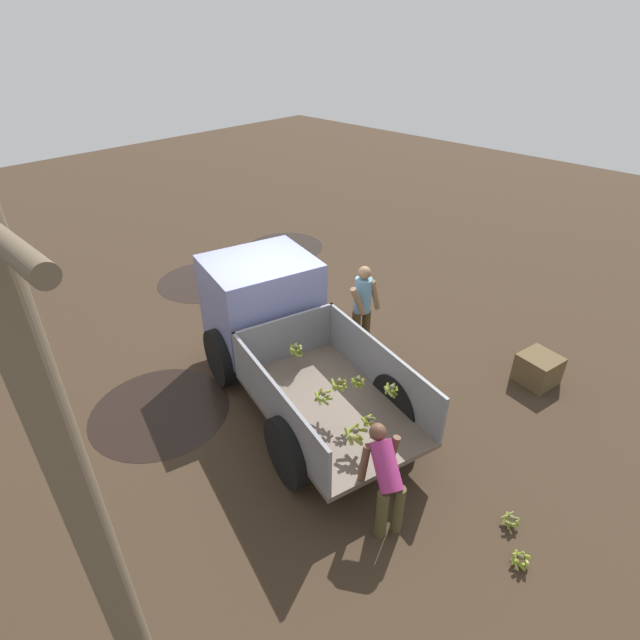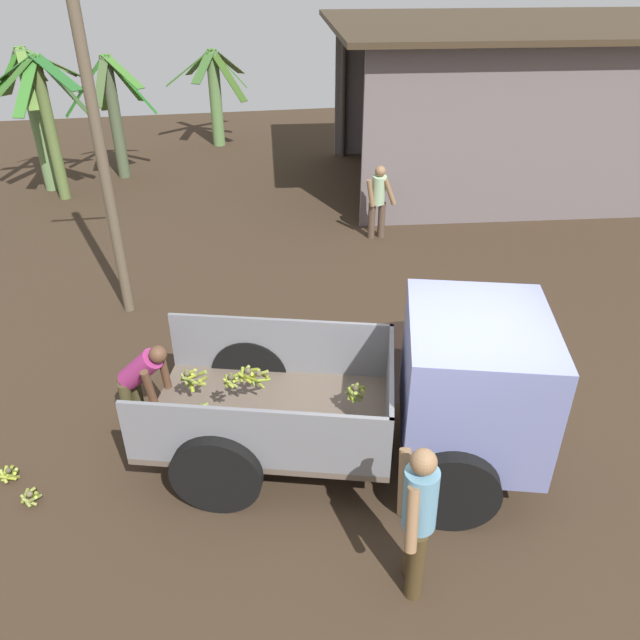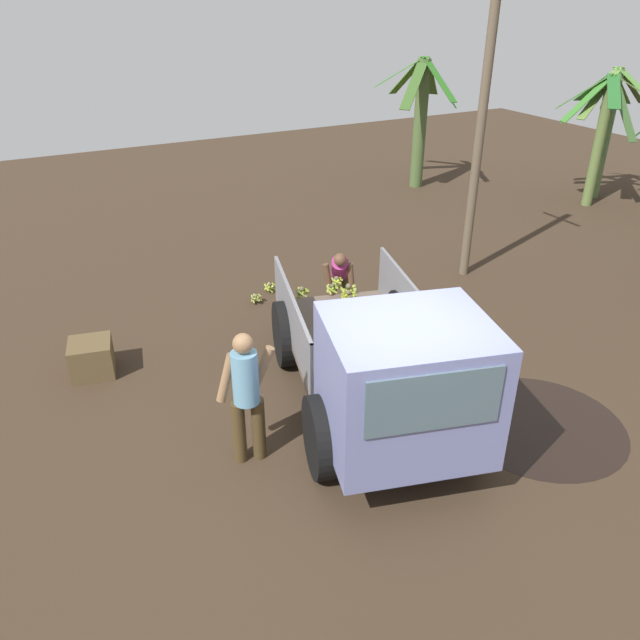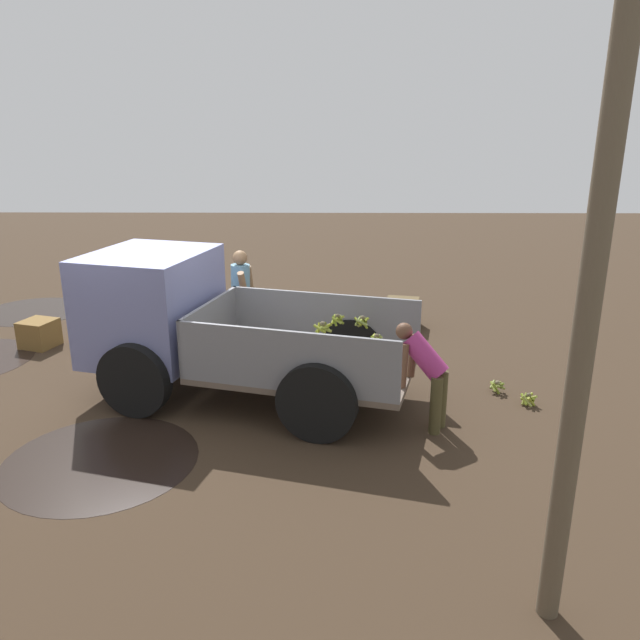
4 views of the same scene
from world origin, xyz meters
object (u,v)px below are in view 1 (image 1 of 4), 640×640
object	(u,v)px
person_foreground_visitor	(363,305)
wooden_crate_1	(250,276)
utility_pole	(123,612)
wooden_crate_0	(538,369)
cargo_truck	(275,322)
person_worker_loading	(386,477)
banana_bunch_on_ground_1	(520,560)
banana_bunch_on_ground_0	(511,520)

from	to	relation	value
person_foreground_visitor	wooden_crate_1	distance (m)	3.57
utility_pole	wooden_crate_0	bearing A→B (deg)	-87.44
cargo_truck	wooden_crate_1	world-z (taller)	cargo_truck
person_worker_loading	wooden_crate_1	size ratio (longest dim) A/B	2.56
person_worker_loading	banana_bunch_on_ground_1	bearing A→B (deg)	-129.93
banana_bunch_on_ground_1	wooden_crate_1	world-z (taller)	wooden_crate_1
person_worker_loading	banana_bunch_on_ground_0	world-z (taller)	person_worker_loading
banana_bunch_on_ground_1	wooden_crate_0	distance (m)	3.65
person_worker_loading	wooden_crate_0	bearing A→B (deg)	-64.88
wooden_crate_0	person_worker_loading	bearing A→B (deg)	87.20
cargo_truck	utility_pole	size ratio (longest dim) A/B	0.88
cargo_truck	banana_bunch_on_ground_1	bearing A→B (deg)	-170.49
wooden_crate_0	wooden_crate_1	bearing A→B (deg)	10.39
person_foreground_visitor	banana_bunch_on_ground_1	world-z (taller)	person_foreground_visitor
banana_bunch_on_ground_0	person_worker_loading	bearing A→B (deg)	40.56
banana_bunch_on_ground_0	wooden_crate_1	world-z (taller)	wooden_crate_1
banana_bunch_on_ground_1	wooden_crate_0	xyz separation A→B (m)	(1.32, -3.40, 0.16)
person_foreground_visitor	banana_bunch_on_ground_1	xyz separation A→B (m)	(-4.11, 2.06, -0.85)
banana_bunch_on_ground_1	wooden_crate_0	world-z (taller)	wooden_crate_0
utility_pole	person_foreground_visitor	size ratio (longest dim) A/B	3.15
cargo_truck	banana_bunch_on_ground_0	bearing A→B (deg)	-165.56
cargo_truck	utility_pole	xyz separation A→B (m)	(-3.69, 4.21, 1.71)
cargo_truck	wooden_crate_1	distance (m)	3.51
person_foreground_visitor	wooden_crate_1	world-z (taller)	person_foreground_visitor
person_worker_loading	person_foreground_visitor	bearing A→B (deg)	-17.96
banana_bunch_on_ground_1	wooden_crate_1	bearing A→B (deg)	-16.45
wooden_crate_1	person_foreground_visitor	bearing A→B (deg)	176.95
cargo_truck	person_foreground_visitor	xyz separation A→B (m)	(-0.58, -1.58, -0.10)
banana_bunch_on_ground_0	wooden_crate_1	size ratio (longest dim) A/B	0.44
person_foreground_visitor	wooden_crate_1	bearing A→B (deg)	-171.02
wooden_crate_1	banana_bunch_on_ground_0	bearing A→B (deg)	165.87
banana_bunch_on_ground_1	wooden_crate_1	size ratio (longest dim) A/B	0.43
banana_bunch_on_ground_0	wooden_crate_0	size ratio (longest dim) A/B	0.38
cargo_truck	wooden_crate_1	xyz separation A→B (m)	(2.92, -1.77, -0.82)
banana_bunch_on_ground_0	banana_bunch_on_ground_1	world-z (taller)	banana_bunch_on_ground_0
person_foreground_visitor	wooden_crate_0	xyz separation A→B (m)	(-2.79, -1.34, -0.69)
wooden_crate_0	wooden_crate_1	distance (m)	6.39
person_worker_loading	wooden_crate_0	xyz separation A→B (m)	(-0.20, -4.02, -0.51)
wooden_crate_1	utility_pole	bearing A→B (deg)	137.84
utility_pole	banana_bunch_on_ground_0	distance (m)	4.97
cargo_truck	banana_bunch_on_ground_0	size ratio (longest dim) A/B	20.57
banana_bunch_on_ground_0	cargo_truck	bearing A→B (deg)	-0.88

